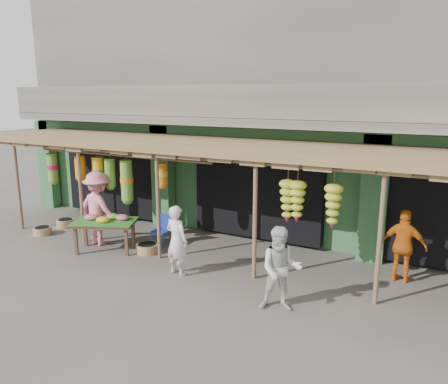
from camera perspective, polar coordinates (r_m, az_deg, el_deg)
The scene contains 12 objects.
ground at distance 10.17m, azimuth -0.80°, elevation -9.68°, with size 80.00×80.00×0.00m, color #514C47.
building at distance 13.88m, azimuth 9.18°, elevation 10.42°, with size 16.40×6.80×7.00m.
awning at distance 10.26m, azimuth 0.79°, elevation 5.42°, with size 14.00×2.70×2.79m.
flower_table at distance 11.34m, azimuth -15.24°, elevation -3.84°, with size 1.76×1.45×0.91m.
blue_chair at distance 11.52m, azimuth -8.10°, elevation -4.73°, with size 0.40×0.41×0.81m.
basket_left at distance 13.37m, azimuth -22.62°, elevation -4.71°, with size 0.50×0.50×0.21m, color olive.
basket_mid at distance 11.15m, azimuth -10.00°, elevation -7.25°, with size 0.56×0.56×0.21m, color #8A5E3D.
basket_right at distance 13.88m, azimuth -20.01°, elevation -3.84°, with size 0.50×0.50×0.23m, color #8B6341.
person_front at distance 9.55m, azimuth -6.20°, elevation -6.29°, with size 0.57×0.37×1.55m, color silver.
person_right at distance 8.04m, azimuth 7.43°, elevation -9.95°, with size 0.76×0.60×1.57m, color beige.
person_vendor at distance 9.89m, azimuth 22.42°, elevation -6.52°, with size 0.91×0.38×1.56m, color orange.
person_shopper at distance 11.81m, azimuth -16.09°, elevation -2.06°, with size 1.25×0.72×1.94m, color pink.
Camera 1 is at (4.60, -8.21, 3.85)m, focal length 35.00 mm.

